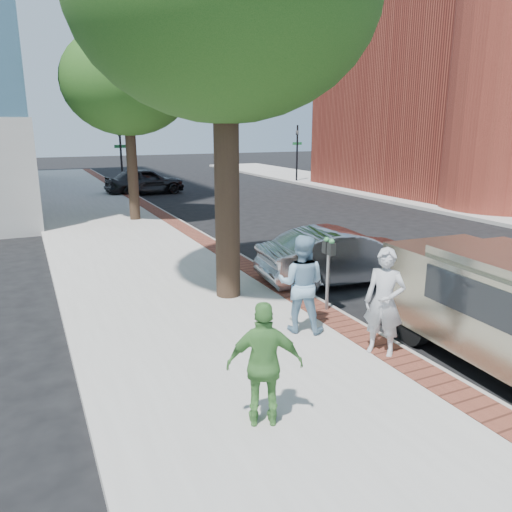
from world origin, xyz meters
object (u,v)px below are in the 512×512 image
person_officer (301,284)px  sedan_silver (343,256)px  person_green (265,364)px  parking_meter (328,259)px  bg_car (145,181)px  person_gray (384,302)px

person_officer → sedan_silver: bearing=-99.0°
person_green → sedan_silver: 6.51m
parking_meter → sedan_silver: parking_meter is taller
parking_meter → bg_car: (1.00, 20.21, -0.47)m
parking_meter → sedan_silver: bearing=47.9°
sedan_silver → bg_car: (-0.58, 18.46, 0.06)m
parking_meter → bg_car: 20.24m
person_green → bg_car: 23.54m
person_officer → bg_car: (1.99, 20.88, -0.29)m
person_gray → sedan_silver: 4.23m
person_green → bg_car: bearing=-76.9°
parking_meter → person_green: person_green is taller
person_green → sedan_silver: person_green is taller
person_officer → bg_car: bearing=-57.7°
parking_meter → person_green: bearing=-133.5°
parking_meter → person_green: size_ratio=0.93×
bg_car → sedan_silver: bearing=175.2°
sedan_silver → person_gray: bearing=159.6°
sedan_silver → bg_car: bg_car is taller
person_officer → sedan_silver: 3.55m
person_gray → bg_car: size_ratio=0.40×
person_officer → sedan_silver: (2.57, 2.42, -0.35)m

